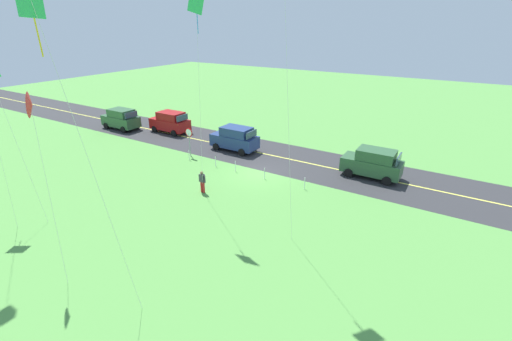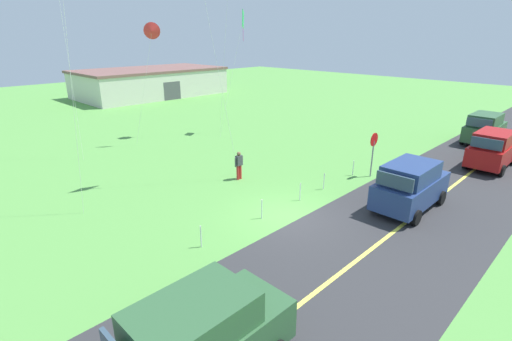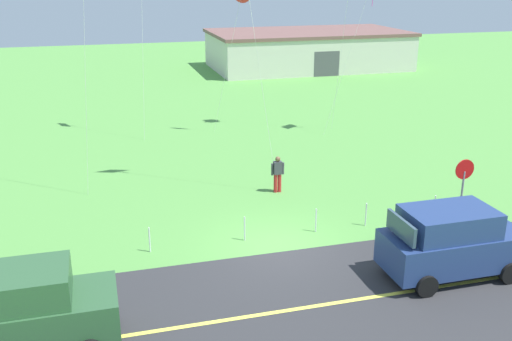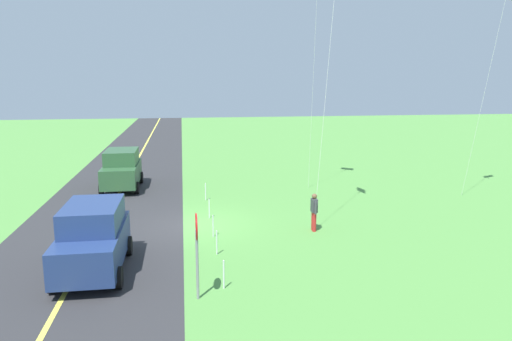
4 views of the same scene
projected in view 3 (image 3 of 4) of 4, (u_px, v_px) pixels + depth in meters
The scene contains 13 objects.
ground_plane at pixel (278, 247), 20.41m from camera, with size 120.00×120.00×0.10m, color #549342.
asphalt_road at pixel (320, 305), 16.75m from camera, with size 120.00×7.00×0.00m, color #2D2D30.
road_centre_stripe at pixel (320, 305), 16.75m from camera, with size 120.00×0.16×0.00m, color #E5E04C.
car_suv_foreground at pixel (451, 241), 18.06m from camera, with size 4.40×2.12×2.24m.
car_parked_west_near at pixel (23, 311), 14.42m from camera, with size 4.40×2.12×2.24m.
stop_sign at pixel (464, 179), 21.52m from camera, with size 0.76×0.08×2.56m.
person_adult_near at pixel (278, 173), 24.98m from camera, with size 0.58×0.22×1.60m.
warehouse_distant at pixel (307, 49), 56.18m from camera, with size 18.36×10.20×3.50m.
fence_post_0 at pixel (150, 240), 19.78m from camera, with size 0.05×0.05×0.90m, color silver.
fence_post_1 at pixel (245, 229), 20.62m from camera, with size 0.05×0.05×0.90m, color silver.
fence_post_2 at pixel (316, 220), 21.31m from camera, with size 0.05×0.05×0.90m, color silver.
fence_post_3 at pixel (366, 214), 21.81m from camera, with size 0.05×0.05×0.90m, color silver.
fence_post_4 at pixel (434, 206), 22.54m from camera, with size 0.05×0.05×0.90m, color silver.
Camera 3 is at (-5.67, -17.53, 9.14)m, focal length 41.08 mm.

